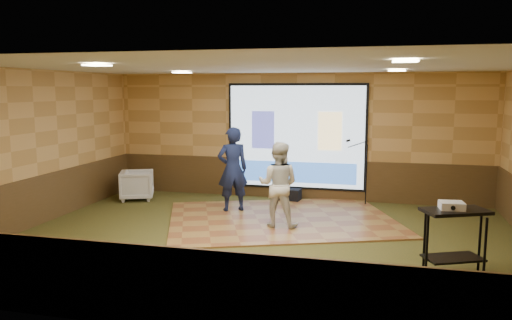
% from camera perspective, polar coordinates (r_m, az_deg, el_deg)
% --- Properties ---
extents(ground, '(9.00, 9.00, 0.00)m').
position_cam_1_polar(ground, '(8.86, 0.86, -9.09)').
color(ground, '#303B1B').
rests_on(ground, ground).
extents(room_shell, '(9.04, 7.04, 3.02)m').
position_cam_1_polar(room_shell, '(8.48, 0.89, 4.56)').
color(room_shell, tan).
rests_on(room_shell, ground).
extents(wainscot_back, '(9.00, 0.04, 0.95)m').
position_cam_1_polar(wainscot_back, '(12.07, 4.58, -2.16)').
color(wainscot_back, '#473217').
rests_on(wainscot_back, ground).
extents(wainscot_front, '(9.00, 0.04, 0.95)m').
position_cam_1_polar(wainscot_front, '(5.56, -7.47, -14.62)').
color(wainscot_front, '#473217').
rests_on(wainscot_front, ground).
extents(wainscot_left, '(0.04, 7.00, 0.95)m').
position_cam_1_polar(wainscot_left, '(10.64, -23.42, -4.20)').
color(wainscot_left, '#473217').
rests_on(wainscot_left, ground).
extents(projector_screen, '(3.32, 0.06, 2.52)m').
position_cam_1_polar(projector_screen, '(11.89, 4.60, 2.55)').
color(projector_screen, black).
rests_on(projector_screen, room_shell).
extents(downlight_nw, '(0.32, 0.32, 0.02)m').
position_cam_1_polar(downlight_nw, '(10.86, -8.47, 9.87)').
color(downlight_nw, beige).
rests_on(downlight_nw, room_shell).
extents(downlight_ne, '(0.32, 0.32, 0.02)m').
position_cam_1_polar(downlight_ne, '(10.06, 15.79, 9.80)').
color(downlight_ne, beige).
rests_on(downlight_ne, room_shell).
extents(downlight_sw, '(0.32, 0.32, 0.02)m').
position_cam_1_polar(downlight_sw, '(7.90, -17.70, 10.29)').
color(downlight_sw, beige).
rests_on(downlight_sw, room_shell).
extents(downlight_se, '(0.32, 0.32, 0.02)m').
position_cam_1_polar(downlight_se, '(6.77, 16.70, 10.76)').
color(downlight_se, beige).
rests_on(downlight_se, room_shell).
extents(dance_floor, '(5.37, 4.76, 0.03)m').
position_cam_1_polar(dance_floor, '(10.18, 2.91, -6.72)').
color(dance_floor, olive).
rests_on(dance_floor, ground).
extents(player_left, '(0.78, 0.70, 1.80)m').
position_cam_1_polar(player_left, '(10.63, -2.68, -1.05)').
color(player_left, '#141D41').
rests_on(player_left, dance_floor).
extents(player_right, '(0.80, 0.63, 1.61)m').
position_cam_1_polar(player_right, '(9.41, 2.56, -2.81)').
color(player_right, beige).
rests_on(player_right, dance_floor).
extents(av_table, '(0.90, 0.47, 0.94)m').
position_cam_1_polar(av_table, '(7.64, 21.74, -7.36)').
color(av_table, black).
rests_on(av_table, ground).
extents(projector, '(0.35, 0.30, 0.11)m').
position_cam_1_polar(projector, '(7.55, 21.46, -4.86)').
color(projector, white).
rests_on(projector, av_table).
extents(mic_stand, '(0.59, 0.24, 1.51)m').
position_cam_1_polar(mic_stand, '(11.54, 12.17, -2.70)').
color(mic_stand, black).
rests_on(mic_stand, ground).
extents(banquet_chair, '(1.00, 0.99, 0.70)m').
position_cam_1_polar(banquet_chair, '(12.25, -13.43, -2.80)').
color(banquet_chair, gray).
rests_on(banquet_chair, ground).
extents(duffel_bag, '(0.51, 0.37, 0.29)m').
position_cam_1_polar(duffel_bag, '(11.79, 3.93, -4.02)').
color(duffel_bag, black).
rests_on(duffel_bag, ground).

